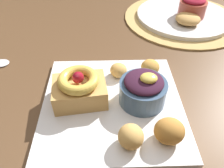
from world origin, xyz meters
TOP-DOWN VIEW (x-y plane):
  - dining_table at (0.00, 0.00)m, footprint 1.51×0.94m
  - woven_placemat at (0.28, 0.25)m, footprint 0.37×0.37m
  - front_plate at (0.05, -0.12)m, footprint 0.27×0.27m
  - cake_slice at (-0.01, -0.11)m, footprint 0.11×0.08m
  - berry_ramekin at (0.11, -0.11)m, footprint 0.09×0.09m
  - fritter_front at (0.13, -0.03)m, footprint 0.04×0.04m
  - fritter_middle at (0.07, -0.04)m, footprint 0.04×0.04m
  - fritter_back at (0.08, -0.21)m, footprint 0.04×0.04m
  - fritter_extra at (0.14, -0.20)m, footprint 0.05×0.04m
  - back_plate at (0.28, 0.25)m, footprint 0.29×0.29m
  - back_ramekin at (0.30, 0.23)m, footprint 0.08×0.08m
  - back_pastry at (0.28, 0.19)m, footprint 0.07×0.07m

SIDE VIEW (x-z plane):
  - dining_table at x=0.00m, z-range 0.28..1.01m
  - woven_placemat at x=0.28m, z-range 0.73..0.73m
  - front_plate at x=0.05m, z-range 0.73..0.74m
  - back_plate at x=0.28m, z-range 0.73..0.75m
  - fritter_middle at x=0.07m, z-range 0.74..0.77m
  - fritter_front at x=0.13m, z-range 0.74..0.77m
  - fritter_back at x=0.08m, z-range 0.74..0.78m
  - back_pastry at x=0.28m, z-range 0.75..0.78m
  - fritter_extra at x=0.14m, z-range 0.74..0.78m
  - berry_ramekin at x=0.11m, z-range 0.74..0.80m
  - cake_slice at x=-0.01m, z-range 0.74..0.80m
  - back_ramekin at x=0.30m, z-range 0.74..0.81m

